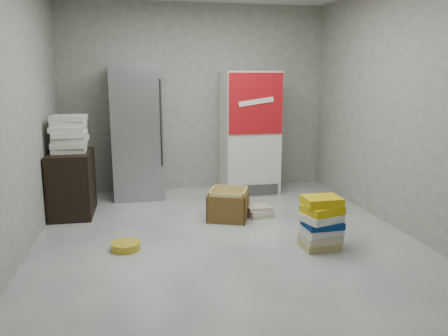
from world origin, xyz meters
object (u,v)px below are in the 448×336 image
phonebook_stack_main (321,223)px  wood_shelf (72,183)px  coke_cooler (249,132)px  cardboard_box (229,207)px  steel_fridge (137,132)px

phonebook_stack_main → wood_shelf: bearing=138.2°
coke_cooler → cardboard_box: 1.61m
phonebook_stack_main → cardboard_box: phonebook_stack_main is taller
coke_cooler → cardboard_box: (-0.58, -1.30, -0.75)m
phonebook_stack_main → steel_fridge: bearing=117.5°
coke_cooler → phonebook_stack_main: bearing=-86.6°
cardboard_box → wood_shelf: bearing=-175.8°
steel_fridge → phonebook_stack_main: (1.79, -2.41, -0.68)m
steel_fridge → phonebook_stack_main: steel_fridge is taller
steel_fridge → cardboard_box: (1.07, -1.30, -0.80)m
coke_cooler → phonebook_stack_main: coke_cooler is taller
steel_fridge → cardboard_box: 1.86m
steel_fridge → coke_cooler: bearing=-0.2°
wood_shelf → cardboard_box: size_ratio=1.34×
wood_shelf → phonebook_stack_main: wood_shelf is taller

